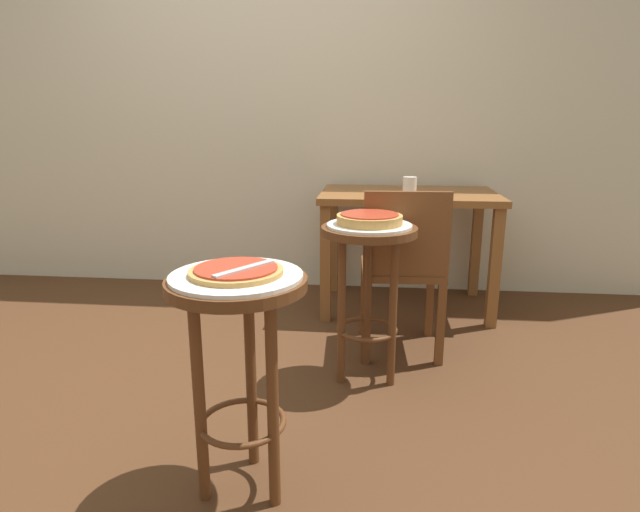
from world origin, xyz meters
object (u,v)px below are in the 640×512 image
stool_middle (368,266)px  pizza_server_knife (244,268)px  serving_plate_foreground (236,276)px  serving_plate_middle (369,225)px  pizza_middle (369,219)px  cup_near_edge (410,187)px  wooden_chair (403,266)px  pizza_foreground (236,271)px  stool_foreground (239,334)px  dining_table (408,211)px

stool_middle → pizza_server_knife: pizza_server_knife is taller
serving_plate_foreground → serving_plate_middle: size_ratio=1.06×
stool_middle → serving_plate_middle: serving_plate_middle is taller
pizza_server_knife → stool_middle: bearing=11.5°
stool_middle → serving_plate_middle: size_ratio=1.93×
pizza_middle → cup_near_edge: cup_near_edge is taller
serving_plate_foreground → wooden_chair: 1.23m
serving_plate_foreground → pizza_server_knife: 0.05m
cup_near_edge → serving_plate_middle: bearing=-105.4°
serving_plate_middle → cup_near_edge: cup_near_edge is taller
wooden_chair → stool_middle: bearing=-121.7°
pizza_foreground → cup_near_edge: bearing=69.5°
pizza_foreground → serving_plate_middle: size_ratio=0.75×
serving_plate_middle → pizza_server_knife: pizza_server_knife is taller
stool_middle → wooden_chair: bearing=58.3°
serving_plate_foreground → stool_middle: bearing=64.8°
stool_foreground → wooden_chair: bearing=63.1°
stool_foreground → cup_near_edge: size_ratio=6.42×
stool_middle → pizza_server_knife: bearing=-112.9°
pizza_middle → serving_plate_middle: bearing=0.0°
serving_plate_middle → cup_near_edge: bearing=74.6°
dining_table → wooden_chair: bearing=-94.7°
serving_plate_middle → pizza_server_knife: (-0.35, -0.82, 0.03)m
stool_foreground → pizza_foreground: pizza_foreground is taller
dining_table → pizza_middle: bearing=-103.0°
pizza_server_knife → wooden_chair: bearing=9.2°
pizza_middle → dining_table: 1.01m
stool_middle → wooden_chair: (0.17, 0.27, -0.07)m
pizza_middle → wooden_chair: 0.43m
serving_plate_middle → pizza_middle: 0.03m
pizza_middle → pizza_server_knife: pizza_middle is taller
stool_middle → pizza_middle: size_ratio=2.50×
pizza_foreground → serving_plate_middle: 0.89m
serving_plate_middle → dining_table: dining_table is taller
serving_plate_middle → pizza_middle: size_ratio=1.30×
stool_foreground → serving_plate_middle: serving_plate_middle is taller
dining_table → cup_near_edge: size_ratio=9.55×
pizza_foreground → dining_table: 1.88m
serving_plate_middle → pizza_middle: bearing=180.0°
stool_foreground → serving_plate_foreground: (-0.00, 0.00, 0.18)m
serving_plate_foreground → serving_plate_middle: (0.38, 0.80, 0.00)m
dining_table → pizza_server_knife: size_ratio=4.83×
serving_plate_middle → wooden_chair: wooden_chair is taller
pizza_foreground → dining_table: (0.60, 1.78, -0.11)m
stool_foreground → cup_near_edge: bearing=69.5°
serving_plate_foreground → cup_near_edge: 1.70m
stool_foreground → serving_plate_foreground: size_ratio=1.82×
stool_middle → dining_table: size_ratio=0.67×
serving_plate_middle → cup_near_edge: 0.82m
stool_middle → dining_table: bearing=77.0°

